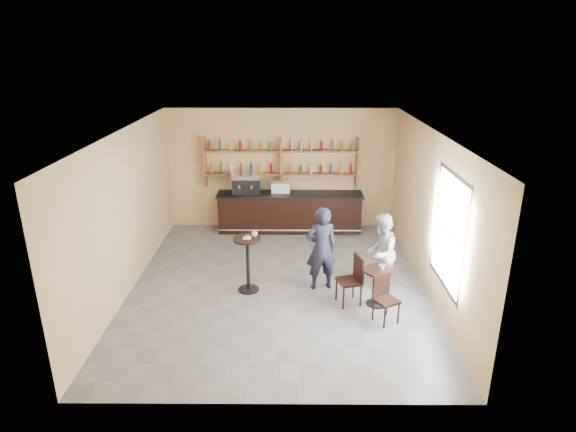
{
  "coord_description": "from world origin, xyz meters",
  "views": [
    {
      "loc": [
        0.26,
        -8.93,
        4.76
      ],
      "look_at": [
        0.2,
        0.8,
        1.25
      ],
      "focal_mm": 30.0,
      "sensor_mm": 36.0,
      "label": 1
    }
  ],
  "objects_px": {
    "espresso_machine": "(246,184)",
    "chair_south": "(387,300)",
    "man_main": "(321,249)",
    "cafe_table": "(378,287)",
    "patron_second": "(381,252)",
    "chair_west": "(349,281)",
    "pastry_case": "(281,188)",
    "bar_counter": "(290,212)",
    "pedestal_table": "(248,265)"
  },
  "relations": [
    {
      "from": "chair_south",
      "to": "patron_second",
      "type": "xyz_separation_m",
      "value": [
        0.09,
        1.25,
        0.37
      ]
    },
    {
      "from": "espresso_machine",
      "to": "cafe_table",
      "type": "relative_size",
      "value": 0.98
    },
    {
      "from": "chair_west",
      "to": "patron_second",
      "type": "bearing_deg",
      "value": 114.21
    },
    {
      "from": "man_main",
      "to": "chair_south",
      "type": "height_order",
      "value": "man_main"
    },
    {
      "from": "cafe_table",
      "to": "chair_west",
      "type": "bearing_deg",
      "value": 174.81
    },
    {
      "from": "cafe_table",
      "to": "patron_second",
      "type": "relative_size",
      "value": 0.46
    },
    {
      "from": "man_main",
      "to": "patron_second",
      "type": "xyz_separation_m",
      "value": [
        1.2,
        -0.03,
        -0.07
      ]
    },
    {
      "from": "pedestal_table",
      "to": "patron_second",
      "type": "distance_m",
      "value": 2.68
    },
    {
      "from": "pedestal_table",
      "to": "cafe_table",
      "type": "height_order",
      "value": "pedestal_table"
    },
    {
      "from": "pastry_case",
      "to": "man_main",
      "type": "height_order",
      "value": "man_main"
    },
    {
      "from": "man_main",
      "to": "patron_second",
      "type": "height_order",
      "value": "man_main"
    },
    {
      "from": "espresso_machine",
      "to": "patron_second",
      "type": "relative_size",
      "value": 0.45
    },
    {
      "from": "espresso_machine",
      "to": "chair_south",
      "type": "bearing_deg",
      "value": -61.47
    },
    {
      "from": "man_main",
      "to": "cafe_table",
      "type": "distance_m",
      "value": 1.35
    },
    {
      "from": "pedestal_table",
      "to": "chair_south",
      "type": "relative_size",
      "value": 1.32
    },
    {
      "from": "pedestal_table",
      "to": "cafe_table",
      "type": "distance_m",
      "value": 2.59
    },
    {
      "from": "pastry_case",
      "to": "man_main",
      "type": "relative_size",
      "value": 0.28
    },
    {
      "from": "chair_west",
      "to": "chair_south",
      "type": "bearing_deg",
      "value": 25.98
    },
    {
      "from": "pedestal_table",
      "to": "cafe_table",
      "type": "bearing_deg",
      "value": -12.35
    },
    {
      "from": "chair_south",
      "to": "patron_second",
      "type": "relative_size",
      "value": 0.54
    },
    {
      "from": "patron_second",
      "to": "espresso_machine",
      "type": "bearing_deg",
      "value": -112.84
    },
    {
      "from": "pastry_case",
      "to": "espresso_machine",
      "type": "bearing_deg",
      "value": -172.68
    },
    {
      "from": "pedestal_table",
      "to": "man_main",
      "type": "relative_size",
      "value": 0.66
    },
    {
      "from": "cafe_table",
      "to": "patron_second",
      "type": "bearing_deg",
      "value": 77.71
    },
    {
      "from": "bar_counter",
      "to": "pedestal_table",
      "type": "distance_m",
      "value": 3.46
    },
    {
      "from": "man_main",
      "to": "pedestal_table",
      "type": "bearing_deg",
      "value": -7.21
    },
    {
      "from": "cafe_table",
      "to": "espresso_machine",
      "type": "bearing_deg",
      "value": 125.94
    },
    {
      "from": "bar_counter",
      "to": "man_main",
      "type": "xyz_separation_m",
      "value": [
        0.64,
        -3.23,
        0.36
      ]
    },
    {
      "from": "bar_counter",
      "to": "cafe_table",
      "type": "bearing_deg",
      "value": -66.58
    },
    {
      "from": "pastry_case",
      "to": "patron_second",
      "type": "height_order",
      "value": "patron_second"
    },
    {
      "from": "pastry_case",
      "to": "chair_south",
      "type": "height_order",
      "value": "pastry_case"
    },
    {
      "from": "espresso_machine",
      "to": "patron_second",
      "type": "height_order",
      "value": "patron_second"
    },
    {
      "from": "bar_counter",
      "to": "patron_second",
      "type": "relative_size",
      "value": 2.38
    },
    {
      "from": "espresso_machine",
      "to": "chair_south",
      "type": "xyz_separation_m",
      "value": [
        2.88,
        -4.51,
        -0.86
      ]
    },
    {
      "from": "pastry_case",
      "to": "patron_second",
      "type": "xyz_separation_m",
      "value": [
        2.08,
        -3.26,
        -0.38
      ]
    },
    {
      "from": "espresso_machine",
      "to": "pedestal_table",
      "type": "height_order",
      "value": "espresso_machine"
    },
    {
      "from": "bar_counter",
      "to": "espresso_machine",
      "type": "bearing_deg",
      "value": 180.0
    },
    {
      "from": "chair_west",
      "to": "chair_south",
      "type": "distance_m",
      "value": 0.89
    },
    {
      "from": "man_main",
      "to": "chair_west",
      "type": "bearing_deg",
      "value": 116.7
    },
    {
      "from": "espresso_machine",
      "to": "pastry_case",
      "type": "height_order",
      "value": "espresso_machine"
    },
    {
      "from": "espresso_machine",
      "to": "chair_west",
      "type": "distance_m",
      "value": 4.55
    },
    {
      "from": "pastry_case",
      "to": "man_main",
      "type": "bearing_deg",
      "value": -67.44
    },
    {
      "from": "pedestal_table",
      "to": "chair_west",
      "type": "bearing_deg",
      "value": -14.29
    },
    {
      "from": "pastry_case",
      "to": "patron_second",
      "type": "bearing_deg",
      "value": -50.17
    },
    {
      "from": "bar_counter",
      "to": "cafe_table",
      "type": "distance_m",
      "value": 4.26
    },
    {
      "from": "bar_counter",
      "to": "cafe_table",
      "type": "relative_size",
      "value": 5.15
    },
    {
      "from": "pedestal_table",
      "to": "man_main",
      "type": "bearing_deg",
      "value": 4.87
    },
    {
      "from": "bar_counter",
      "to": "chair_south",
      "type": "height_order",
      "value": "bar_counter"
    },
    {
      "from": "pastry_case",
      "to": "chair_south",
      "type": "bearing_deg",
      "value": -58.92
    },
    {
      "from": "pastry_case",
      "to": "cafe_table",
      "type": "height_order",
      "value": "pastry_case"
    }
  ]
}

